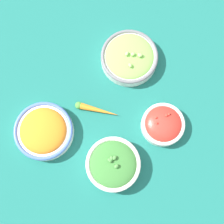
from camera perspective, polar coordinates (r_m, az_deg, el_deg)
ground_plane at (r=1.03m, az=-0.00°, el=-0.35°), size 3.00×3.00×0.00m
bowl_carrots at (r=1.02m, az=-12.39°, el=-3.40°), size 0.19×0.19×0.06m
bowl_lettuce at (r=1.06m, az=3.19°, el=9.95°), size 0.19×0.19×0.06m
bowl_cherry_tomatoes at (r=1.01m, az=9.31°, el=-2.25°), size 0.14×0.14×0.06m
bowl_broccoli at (r=0.98m, az=0.21°, el=-9.53°), size 0.17×0.17×0.08m
loose_carrot at (r=1.03m, az=-2.98°, el=0.45°), size 0.08×0.14×0.02m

